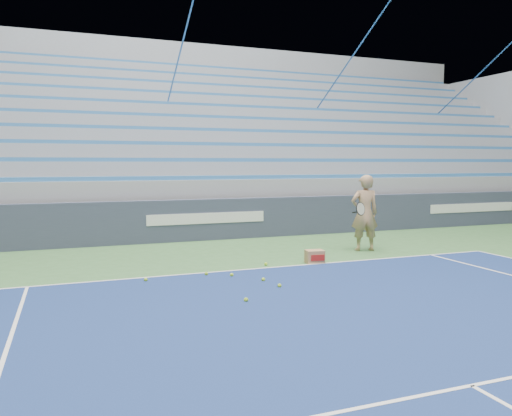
{
  "coord_description": "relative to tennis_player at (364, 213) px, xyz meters",
  "views": [
    {
      "loc": [
        -3.42,
        2.96,
        2.05
      ],
      "look_at": [
        0.13,
        12.38,
        1.15
      ],
      "focal_mm": 35.0,
      "sensor_mm": 36.0,
      "label": 1
    }
  ],
  "objects": [
    {
      "name": "sponsor_barrier",
      "position": [
        -3.06,
        2.94,
        -0.34
      ],
      "size": [
        30.0,
        0.32,
        1.1
      ],
      "color": "#363C52",
      "rests_on": "ground"
    },
    {
      "name": "bleachers",
      "position": [
        -3.06,
        8.66,
        1.46
      ],
      "size": [
        31.0,
        9.15,
        7.3
      ],
      "color": "#96989F",
      "rests_on": "ground"
    },
    {
      "name": "tennis_player",
      "position": [
        0.0,
        0.0,
        0.0
      ],
      "size": [
        0.97,
        0.9,
        1.79
      ],
      "color": "tan",
      "rests_on": "ground"
    },
    {
      "name": "ball_box",
      "position": [
        -1.78,
        -0.92,
        -0.76
      ],
      "size": [
        0.4,
        0.33,
        0.27
      ],
      "color": "#A57A50",
      "rests_on": "ground"
    },
    {
      "name": "tennis_ball_0",
      "position": [
        -3.35,
        -2.04,
        -0.86
      ],
      "size": [
        0.07,
        0.07,
        0.07
      ],
      "primitive_type": "sphere",
      "color": "#AAD82C",
      "rests_on": "ground"
    },
    {
      "name": "tennis_ball_1",
      "position": [
        -5.27,
        -1.33,
        -0.86
      ],
      "size": [
        0.07,
        0.07,
        0.07
      ],
      "primitive_type": "sphere",
      "color": "#AAD82C",
      "rests_on": "ground"
    },
    {
      "name": "tennis_ball_2",
      "position": [
        -3.26,
        -2.54,
        -0.86
      ],
      "size": [
        0.07,
        0.07,
        0.07
      ],
      "primitive_type": "sphere",
      "color": "#AAD82C",
      "rests_on": "ground"
    },
    {
      "name": "tennis_ball_3",
      "position": [
        -2.81,
        -0.8,
        -0.86
      ],
      "size": [
        0.07,
        0.07,
        0.07
      ],
      "primitive_type": "sphere",
      "color": "#AAD82C",
      "rests_on": "ground"
    },
    {
      "name": "tennis_ball_4",
      "position": [
        -4.17,
        -1.25,
        -0.86
      ],
      "size": [
        0.07,
        0.07,
        0.07
      ],
      "primitive_type": "sphere",
      "color": "#AAD82C",
      "rests_on": "ground"
    },
    {
      "name": "tennis_ball_5",
      "position": [
        -3.76,
        -1.5,
        -0.86
      ],
      "size": [
        0.07,
        0.07,
        0.07
      ],
      "primitive_type": "sphere",
      "color": "#AAD82C",
      "rests_on": "ground"
    },
    {
      "name": "tennis_ball_6",
      "position": [
        -4.07,
        -3.15,
        -0.86
      ],
      "size": [
        0.07,
        0.07,
        0.07
      ],
      "primitive_type": "sphere",
      "color": "#AAD82C",
      "rests_on": "ground"
    }
  ]
}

